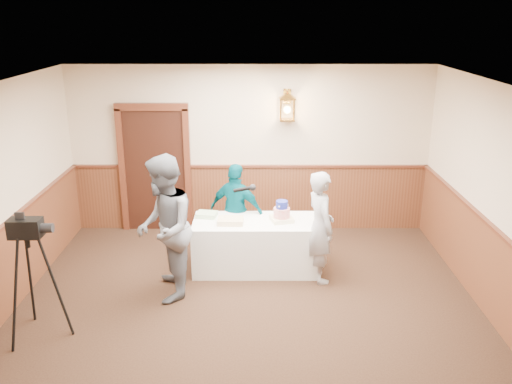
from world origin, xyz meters
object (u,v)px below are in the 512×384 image
at_px(baker, 320,227).
at_px(assistant_p, 237,211).
at_px(tv_camera_rig, 34,285).
at_px(sheet_cake_yellow, 230,221).
at_px(display_table, 256,245).
at_px(sheet_cake_green, 207,215).
at_px(interviewer, 164,229).
at_px(tiered_cake, 282,213).

height_order(baker, assistant_p, baker).
bearing_deg(baker, tv_camera_rig, 95.38).
height_order(sheet_cake_yellow, tv_camera_rig, tv_camera_rig).
bearing_deg(baker, display_table, 52.32).
relative_size(sheet_cake_green, interviewer, 0.15).
height_order(display_table, tv_camera_rig, tv_camera_rig).
distance_m(interviewer, assistant_p, 1.54).
relative_size(baker, tv_camera_rig, 1.09).
xyz_separation_m(tiered_cake, assistant_p, (-0.66, 0.44, -0.14)).
bearing_deg(interviewer, sheet_cake_yellow, 124.59).
relative_size(tiered_cake, baker, 0.23).
height_order(sheet_cake_green, baker, baker).
xyz_separation_m(assistant_p, tv_camera_rig, (-2.22, -2.18, -0.08)).
bearing_deg(display_table, baker, -20.64).
bearing_deg(tiered_cake, baker, -32.41).
xyz_separation_m(display_table, sheet_cake_yellow, (-0.36, -0.10, 0.41)).
relative_size(sheet_cake_green, assistant_p, 0.19).
bearing_deg(sheet_cake_green, assistant_p, 33.67).
xyz_separation_m(interviewer, baker, (2.05, 0.48, -0.17)).
xyz_separation_m(tiered_cake, interviewer, (-1.54, -0.81, 0.09)).
relative_size(tiered_cake, tv_camera_rig, 0.25).
relative_size(sheet_cake_yellow, assistant_p, 0.24).
bearing_deg(tv_camera_rig, display_table, 33.73).
relative_size(display_table, assistant_p, 1.23).
relative_size(sheet_cake_green, tv_camera_rig, 0.20).
bearing_deg(assistant_p, sheet_cake_green, 57.16).
distance_m(tiered_cake, interviewer, 1.74).
bearing_deg(tiered_cake, assistant_p, 146.16).
relative_size(tiered_cake, interviewer, 0.19).
bearing_deg(tiered_cake, tv_camera_rig, -149.04).
bearing_deg(tiered_cake, display_table, 179.27).
xyz_separation_m(sheet_cake_green, baker, (1.60, -0.49, 0.01)).
height_order(tiered_cake, sheet_cake_yellow, tiered_cake).
distance_m(assistant_p, tv_camera_rig, 3.11).
bearing_deg(sheet_cake_yellow, assistant_p, 83.04).
relative_size(sheet_cake_yellow, interviewer, 0.19).
distance_m(display_table, assistant_p, 0.64).
distance_m(display_table, sheet_cake_yellow, 0.56).
bearing_deg(assistant_p, baker, 170.27).
distance_m(sheet_cake_yellow, assistant_p, 0.54).
bearing_deg(sheet_cake_yellow, interviewer, -138.63).
height_order(tiered_cake, tv_camera_rig, tv_camera_rig).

